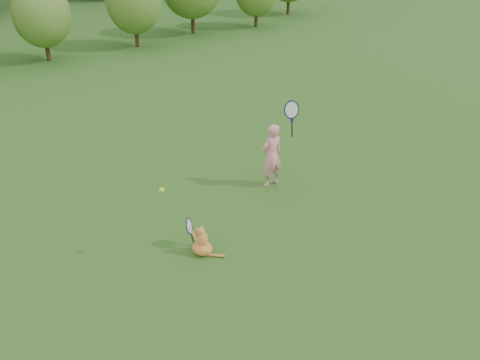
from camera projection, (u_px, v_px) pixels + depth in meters
ground at (263, 244)px, 8.02m from camera, size 100.00×100.00×0.00m
child at (272, 154)px, 9.44m from camera, size 0.67×0.43×1.76m
cat at (201, 240)px, 7.72m from camera, size 0.41×0.66×0.62m
tennis_ball at (162, 190)px, 7.25m from camera, size 0.08×0.08×0.08m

